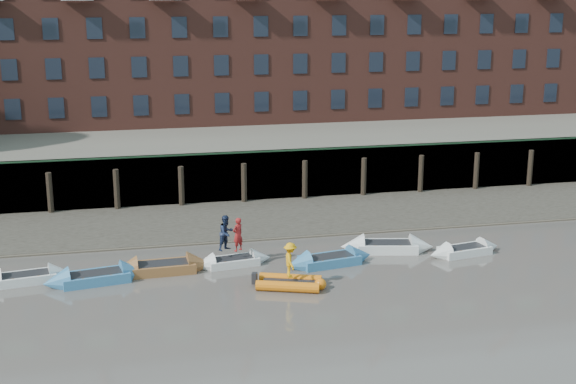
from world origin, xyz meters
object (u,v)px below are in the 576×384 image
object	(u,v)px
rowboat_1	(96,277)
rowboat_6	(465,250)
rowboat_4	(329,260)
rowboat_2	(163,268)
rowboat_3	(233,261)
rowboat_0	(26,278)
rowboat_5	(387,247)
person_rib_crew	(290,260)
person_rower_b	(226,233)
rib_tender	(292,283)
person_rower_a	(238,234)

from	to	relation	value
rowboat_1	rowboat_6	distance (m)	18.81
rowboat_4	rowboat_6	distance (m)	7.33
rowboat_1	rowboat_2	size ratio (longest dim) A/B	1.02
rowboat_3	rowboat_6	xyz separation A→B (m)	(12.10, -0.86, 0.01)
rowboat_0	rowboat_5	world-z (taller)	rowboat_5
rowboat_1	person_rib_crew	xyz separation A→B (m)	(8.90, -2.56, 1.10)
rowboat_4	person_rower_b	size ratio (longest dim) A/B	2.67
rowboat_5	rowboat_0	bearing A→B (deg)	-165.68
rowboat_1	person_rib_crew	size ratio (longest dim) A/B	3.01
rowboat_1	rowboat_5	bearing A→B (deg)	-4.29
rowboat_0	rowboat_2	distance (m)	6.45
person_rower_b	person_rib_crew	world-z (taller)	person_rower_b
rowboat_3	rowboat_4	size ratio (longest dim) A/B	0.85
rowboat_6	person_rib_crew	bearing A→B (deg)	-175.28
rowboat_3	rowboat_6	size ratio (longest dim) A/B	0.95
rowboat_5	rib_tender	bearing A→B (deg)	-134.16
rowboat_2	rowboat_6	size ratio (longest dim) A/B	1.14
rowboat_1	person_rower_a	distance (m)	7.17
rowboat_1	rowboat_2	xyz separation A→B (m)	(3.20, 0.70, 0.00)
rowboat_3	rowboat_5	world-z (taller)	rowboat_5
rowboat_3	rowboat_4	bearing A→B (deg)	-19.30
rowboat_1	rowboat_6	bearing A→B (deg)	-9.45
rowboat_3	rowboat_5	distance (m)	8.30
rowboat_3	person_rower_b	world-z (taller)	person_rower_b
rowboat_1	rowboat_3	xyz separation A→B (m)	(6.71, 0.99, -0.04)
rowboat_3	rowboat_6	distance (m)	12.14
rowboat_1	rowboat_6	size ratio (longest dim) A/B	1.16
rowboat_1	person_rower_b	size ratio (longest dim) A/B	2.78
rowboat_0	rowboat_2	size ratio (longest dim) A/B	0.90
rowboat_4	person_rower_b	distance (m)	5.37
rowboat_0	rowboat_3	bearing A→B (deg)	-7.05
rowboat_4	person_rower_a	bearing A→B (deg)	158.83
rib_tender	person_rower_a	bearing A→B (deg)	139.01
rowboat_3	rowboat_5	xyz separation A→B (m)	(8.29, 0.46, 0.05)
person_rower_a	rowboat_5	bearing A→B (deg)	146.60
rowboat_5	rib_tender	xyz separation A→B (m)	(-6.03, -4.06, -0.01)
rowboat_0	person_rower_b	world-z (taller)	person_rower_b
rowboat_1	rowboat_2	world-z (taller)	rowboat_2
person_rower_a	rowboat_1	bearing A→B (deg)	-29.58
rib_tender	person_rower_a	size ratio (longest dim) A/B	1.92
rowboat_5	person_rower_a	xyz separation A→B (m)	(-8.02, -0.53, 1.38)
rowboat_1	person_rower_b	xyz separation A→B (m)	(6.43, 1.17, 1.43)
rowboat_0	person_rower_a	xyz separation A→B (m)	(10.22, 0.24, 1.41)
rowboat_5	person_rower_a	distance (m)	8.16
rowboat_2	rowboat_3	size ratio (longest dim) A/B	1.21
rowboat_0	rowboat_6	bearing A→B (deg)	-10.24
rowboat_3	person_rower_b	xyz separation A→B (m)	(-0.28, 0.18, 1.47)
person_rower_a	person_rower_b	xyz separation A→B (m)	(-0.54, 0.24, 0.04)
rowboat_0	rowboat_6	size ratio (longest dim) A/B	1.03
rowboat_2	rowboat_5	size ratio (longest dim) A/B	0.97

